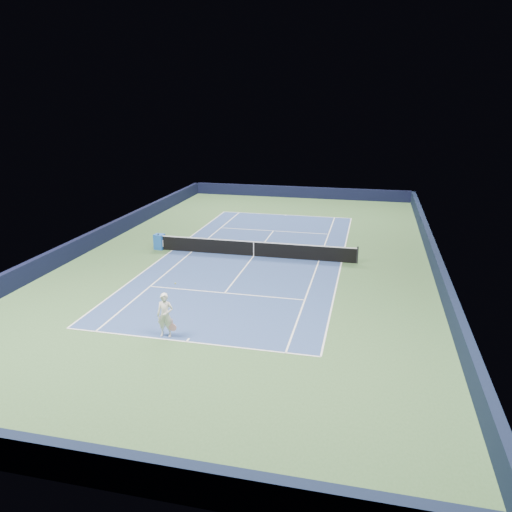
# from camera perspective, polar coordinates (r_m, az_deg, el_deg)

# --- Properties ---
(ground) EXTENTS (40.00, 40.00, 0.00)m
(ground) POSITION_cam_1_polar(r_m,az_deg,el_deg) (31.41, -0.27, -0.02)
(ground) COLOR #365830
(ground) RESTS_ON ground
(wall_far) EXTENTS (22.00, 0.35, 1.10)m
(wall_far) POSITION_cam_1_polar(r_m,az_deg,el_deg) (50.24, 5.01, 7.27)
(wall_far) COLOR black
(wall_far) RESTS_ON ground
(wall_near) EXTENTS (22.00, 0.35, 1.10)m
(wall_near) POSITION_cam_1_polar(r_m,az_deg,el_deg) (14.66, -19.90, -21.33)
(wall_near) COLOR #111A33
(wall_near) RESTS_ON ground
(wall_right) EXTENTS (0.35, 40.00, 1.10)m
(wall_right) POSITION_cam_1_polar(r_m,az_deg,el_deg) (30.71, 19.78, -0.43)
(wall_right) COLOR black
(wall_right) RESTS_ON ground
(wall_left) EXTENTS (0.35, 40.00, 1.10)m
(wall_left) POSITION_cam_1_polar(r_m,az_deg,el_deg) (35.27, -17.65, 2.05)
(wall_left) COLOR black
(wall_left) RESTS_ON ground
(court_surface) EXTENTS (10.97, 23.77, 0.01)m
(court_surface) POSITION_cam_1_polar(r_m,az_deg,el_deg) (31.41, -0.27, -0.01)
(court_surface) COLOR navy
(court_surface) RESTS_ON ground
(baseline_far) EXTENTS (10.97, 0.08, 0.00)m
(baseline_far) POSITION_cam_1_polar(r_m,az_deg,el_deg) (42.66, 3.44, 4.71)
(baseline_far) COLOR white
(baseline_far) RESTS_ON ground
(baseline_near) EXTENTS (10.97, 0.08, 0.00)m
(baseline_near) POSITION_cam_1_polar(r_m,az_deg,el_deg) (20.87, -7.95, -9.67)
(baseline_near) COLOR white
(baseline_near) RESTS_ON ground
(sideline_doubles_right) EXTENTS (0.08, 23.77, 0.00)m
(sideline_doubles_right) POSITION_cam_1_polar(r_m,az_deg,el_deg) (30.67, 9.75, -0.71)
(sideline_doubles_right) COLOR white
(sideline_doubles_right) RESTS_ON ground
(sideline_doubles_left) EXTENTS (0.08, 23.77, 0.00)m
(sideline_doubles_left) POSITION_cam_1_polar(r_m,az_deg,el_deg) (33.06, -9.56, 0.65)
(sideline_doubles_left) COLOR white
(sideline_doubles_left) RESTS_ON ground
(sideline_singles_right) EXTENTS (0.08, 23.77, 0.00)m
(sideline_singles_right) POSITION_cam_1_polar(r_m,az_deg,el_deg) (30.76, 7.21, -0.53)
(sideline_singles_right) COLOR white
(sideline_singles_right) RESTS_ON ground
(sideline_singles_left) EXTENTS (0.08, 23.77, 0.00)m
(sideline_singles_left) POSITION_cam_1_polar(r_m,az_deg,el_deg) (32.56, -7.33, 0.50)
(sideline_singles_left) COLOR white
(sideline_singles_left) RESTS_ON ground
(service_line_far) EXTENTS (8.23, 0.08, 0.00)m
(service_line_far) POSITION_cam_1_polar(r_m,az_deg,el_deg) (37.42, 2.00, 2.89)
(service_line_far) COLOR white
(service_line_far) RESTS_ON ground
(service_line_near) EXTENTS (8.23, 0.08, 0.00)m
(service_line_near) POSITION_cam_1_polar(r_m,az_deg,el_deg) (25.59, -3.60, -4.23)
(service_line_near) COLOR white
(service_line_near) RESTS_ON ground
(center_service_line) EXTENTS (0.08, 12.80, 0.00)m
(center_service_line) POSITION_cam_1_polar(r_m,az_deg,el_deg) (31.41, -0.27, -0.00)
(center_service_line) COLOR white
(center_service_line) RESTS_ON ground
(center_mark_far) EXTENTS (0.08, 0.30, 0.00)m
(center_mark_far) POSITION_cam_1_polar(r_m,az_deg,el_deg) (42.51, 3.41, 4.67)
(center_mark_far) COLOR white
(center_mark_far) RESTS_ON ground
(center_mark_near) EXTENTS (0.08, 0.30, 0.00)m
(center_mark_near) POSITION_cam_1_polar(r_m,az_deg,el_deg) (20.99, -7.81, -9.49)
(center_mark_near) COLOR white
(center_mark_near) RESTS_ON ground
(tennis_net) EXTENTS (12.90, 0.10, 1.07)m
(tennis_net) POSITION_cam_1_polar(r_m,az_deg,el_deg) (31.26, -0.27, 0.86)
(tennis_net) COLOR black
(tennis_net) RESTS_ON ground
(sponsor_cube) EXTENTS (0.67, 0.61, 1.00)m
(sponsor_cube) POSITION_cam_1_polar(r_m,az_deg,el_deg) (33.38, -10.97, 1.62)
(sponsor_cube) COLOR #1C54AC
(sponsor_cube) RESTS_ON ground
(tennis_player) EXTENTS (0.85, 1.29, 2.03)m
(tennis_player) POSITION_cam_1_polar(r_m,az_deg,el_deg) (21.06, -10.32, -6.68)
(tennis_player) COLOR white
(tennis_player) RESTS_ON ground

